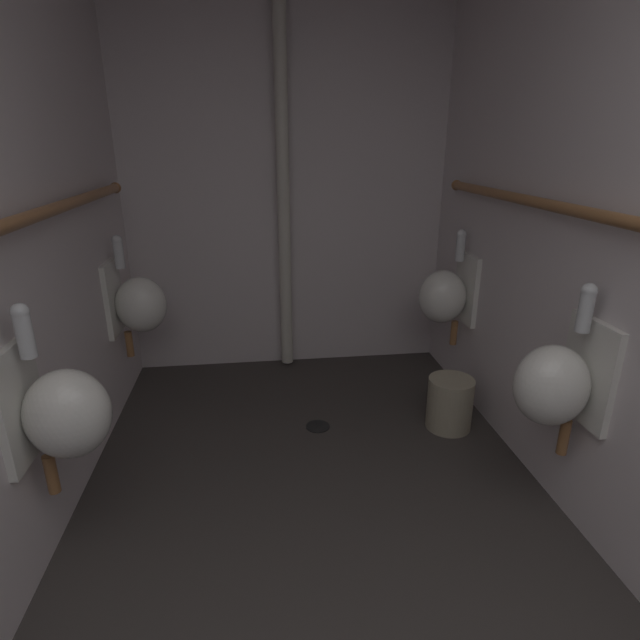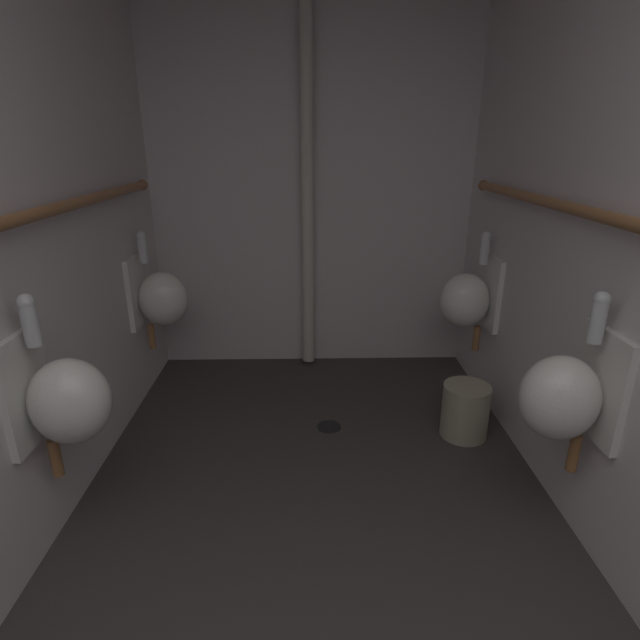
% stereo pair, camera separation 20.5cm
% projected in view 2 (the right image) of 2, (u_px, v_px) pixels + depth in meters
% --- Properties ---
extents(floor, '(2.32, 3.77, 0.08)m').
position_uv_depth(floor, '(317.00, 543.00, 2.14)').
color(floor, '#383330').
rests_on(floor, ground).
extents(wall_back, '(2.32, 0.06, 2.72)m').
position_uv_depth(wall_back, '(312.00, 174.00, 3.41)').
color(wall_back, silver).
rests_on(wall_back, ground).
extents(urinal_left_mid, '(0.32, 0.30, 0.76)m').
position_uv_depth(urinal_left_mid, '(64.00, 399.00, 1.89)').
color(urinal_left_mid, silver).
extents(urinal_left_far, '(0.32, 0.30, 0.76)m').
position_uv_depth(urinal_left_far, '(159.00, 297.00, 3.11)').
color(urinal_left_far, silver).
extents(urinal_right_mid, '(0.32, 0.30, 0.76)m').
position_uv_depth(urinal_right_mid, '(565.00, 395.00, 1.92)').
color(urinal_right_mid, silver).
extents(urinal_right_far, '(0.32, 0.30, 0.76)m').
position_uv_depth(urinal_right_far, '(468.00, 299.00, 3.08)').
color(urinal_right_far, silver).
extents(supply_pipe_left, '(0.06, 3.03, 0.06)m').
position_uv_depth(supply_pipe_left, '(5.00, 223.00, 1.68)').
color(supply_pipe_left, '#936038').
extents(supply_pipe_right, '(0.06, 3.01, 0.06)m').
position_uv_depth(supply_pipe_right, '(631.00, 224.00, 1.66)').
color(supply_pipe_right, '#936038').
extents(standpipe_back_wall, '(0.08, 0.08, 2.67)m').
position_uv_depth(standpipe_back_wall, '(307.00, 175.00, 3.31)').
color(standpipe_back_wall, beige).
rests_on(standpipe_back_wall, ground).
extents(floor_drain, '(0.14, 0.14, 0.01)m').
position_uv_depth(floor_drain, '(329.00, 426.00, 2.93)').
color(floor_drain, black).
rests_on(floor_drain, ground).
extents(waste_bin, '(0.26, 0.26, 0.31)m').
position_uv_depth(waste_bin, '(465.00, 411.00, 2.80)').
color(waste_bin, '#9E937A').
rests_on(waste_bin, ground).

